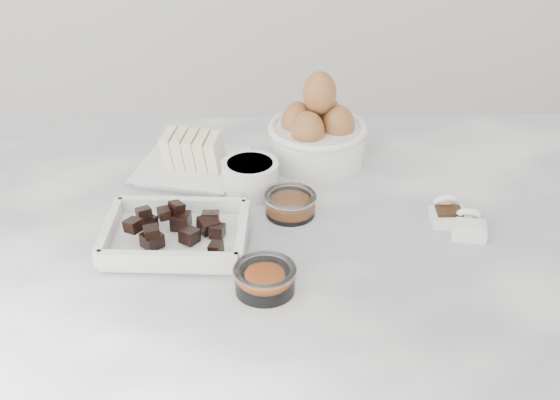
{
  "coord_description": "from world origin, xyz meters",
  "views": [
    {
      "loc": [
        -0.01,
        -0.94,
        1.56
      ],
      "look_at": [
        0.02,
        0.03,
        0.98
      ],
      "focal_mm": 50.0,
      "sensor_mm": 36.0,
      "label": 1
    }
  ],
  "objects_px": {
    "chocolate_dish": "(176,231)",
    "egg_bowl": "(317,133)",
    "butter_plate": "(189,158)",
    "zest_bowl": "(265,278)",
    "salt_spoon": "(468,226)",
    "honey_bowl": "(290,204)",
    "vanilla_spoon": "(447,213)",
    "sugar_ramekin": "(250,176)"
  },
  "relations": [
    {
      "from": "sugar_ramekin",
      "to": "honey_bowl",
      "type": "xyz_separation_m",
      "value": [
        0.06,
        -0.07,
        -0.01
      ]
    },
    {
      "from": "sugar_ramekin",
      "to": "zest_bowl",
      "type": "distance_m",
      "value": 0.25
    },
    {
      "from": "sugar_ramekin",
      "to": "vanilla_spoon",
      "type": "xyz_separation_m",
      "value": [
        0.29,
        -0.09,
        -0.02
      ]
    },
    {
      "from": "honey_bowl",
      "to": "zest_bowl",
      "type": "xyz_separation_m",
      "value": [
        -0.04,
        -0.19,
        0.0
      ]
    },
    {
      "from": "chocolate_dish",
      "to": "salt_spoon",
      "type": "xyz_separation_m",
      "value": [
        0.42,
        0.01,
        -0.01
      ]
    },
    {
      "from": "butter_plate",
      "to": "egg_bowl",
      "type": "height_order",
      "value": "egg_bowl"
    },
    {
      "from": "egg_bowl",
      "to": "zest_bowl",
      "type": "relative_size",
      "value": 2.0
    },
    {
      "from": "salt_spoon",
      "to": "honey_bowl",
      "type": "bearing_deg",
      "value": 166.33
    },
    {
      "from": "sugar_ramekin",
      "to": "egg_bowl",
      "type": "xyz_separation_m",
      "value": [
        0.11,
        0.1,
        0.02
      ]
    },
    {
      "from": "zest_bowl",
      "to": "salt_spoon",
      "type": "bearing_deg",
      "value": 22.76
    },
    {
      "from": "sugar_ramekin",
      "to": "salt_spoon",
      "type": "bearing_deg",
      "value": -22.16
    },
    {
      "from": "egg_bowl",
      "to": "honey_bowl",
      "type": "distance_m",
      "value": 0.18
    },
    {
      "from": "egg_bowl",
      "to": "vanilla_spoon",
      "type": "height_order",
      "value": "egg_bowl"
    },
    {
      "from": "chocolate_dish",
      "to": "honey_bowl",
      "type": "height_order",
      "value": "chocolate_dish"
    },
    {
      "from": "vanilla_spoon",
      "to": "honey_bowl",
      "type": "bearing_deg",
      "value": 173.6
    },
    {
      "from": "chocolate_dish",
      "to": "butter_plate",
      "type": "relative_size",
      "value": 1.05
    },
    {
      "from": "salt_spoon",
      "to": "zest_bowl",
      "type": "bearing_deg",
      "value": -157.24
    },
    {
      "from": "vanilla_spoon",
      "to": "salt_spoon",
      "type": "height_order",
      "value": "vanilla_spoon"
    },
    {
      "from": "chocolate_dish",
      "to": "egg_bowl",
      "type": "relative_size",
      "value": 1.26
    },
    {
      "from": "chocolate_dish",
      "to": "zest_bowl",
      "type": "relative_size",
      "value": 2.52
    },
    {
      "from": "honey_bowl",
      "to": "vanilla_spoon",
      "type": "relative_size",
      "value": 1.26
    },
    {
      "from": "vanilla_spoon",
      "to": "sugar_ramekin",
      "type": "bearing_deg",
      "value": 162.46
    },
    {
      "from": "chocolate_dish",
      "to": "butter_plate",
      "type": "distance_m",
      "value": 0.22
    },
    {
      "from": "butter_plate",
      "to": "sugar_ramekin",
      "type": "bearing_deg",
      "value": -36.11
    },
    {
      "from": "butter_plate",
      "to": "sugar_ramekin",
      "type": "distance_m",
      "value": 0.12
    },
    {
      "from": "honey_bowl",
      "to": "salt_spoon",
      "type": "relative_size",
      "value": 1.18
    },
    {
      "from": "chocolate_dish",
      "to": "salt_spoon",
      "type": "bearing_deg",
      "value": 2.01
    },
    {
      "from": "honey_bowl",
      "to": "zest_bowl",
      "type": "height_order",
      "value": "zest_bowl"
    },
    {
      "from": "butter_plate",
      "to": "sugar_ramekin",
      "type": "relative_size",
      "value": 2.25
    },
    {
      "from": "chocolate_dish",
      "to": "butter_plate",
      "type": "xyz_separation_m",
      "value": [
        0.0,
        0.22,
        0.0
      ]
    },
    {
      "from": "honey_bowl",
      "to": "zest_bowl",
      "type": "bearing_deg",
      "value": -102.37
    },
    {
      "from": "honey_bowl",
      "to": "vanilla_spoon",
      "type": "xyz_separation_m",
      "value": [
        0.23,
        -0.03,
        -0.0
      ]
    },
    {
      "from": "sugar_ramekin",
      "to": "egg_bowl",
      "type": "distance_m",
      "value": 0.15
    },
    {
      "from": "butter_plate",
      "to": "honey_bowl",
      "type": "distance_m",
      "value": 0.21
    },
    {
      "from": "butter_plate",
      "to": "egg_bowl",
      "type": "bearing_deg",
      "value": 7.74
    },
    {
      "from": "honey_bowl",
      "to": "salt_spoon",
      "type": "distance_m",
      "value": 0.26
    },
    {
      "from": "sugar_ramekin",
      "to": "honey_bowl",
      "type": "bearing_deg",
      "value": -47.82
    },
    {
      "from": "vanilla_spoon",
      "to": "chocolate_dish",
      "type": "bearing_deg",
      "value": -172.72
    },
    {
      "from": "butter_plate",
      "to": "vanilla_spoon",
      "type": "xyz_separation_m",
      "value": [
        0.39,
        -0.17,
        -0.01
      ]
    },
    {
      "from": "sugar_ramekin",
      "to": "egg_bowl",
      "type": "bearing_deg",
      "value": 42.36
    },
    {
      "from": "vanilla_spoon",
      "to": "salt_spoon",
      "type": "bearing_deg",
      "value": -57.67
    },
    {
      "from": "chocolate_dish",
      "to": "butter_plate",
      "type": "bearing_deg",
      "value": 88.88
    }
  ]
}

